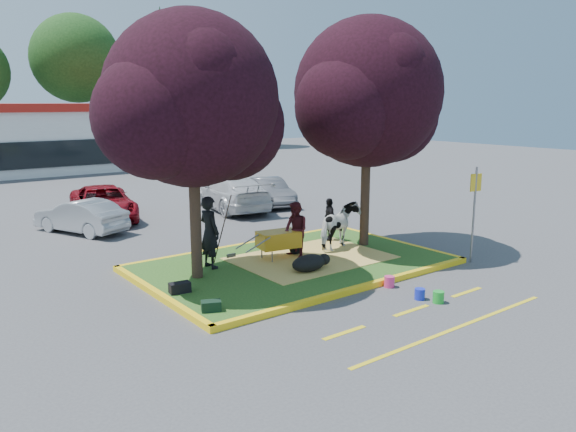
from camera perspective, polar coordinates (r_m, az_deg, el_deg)
ground at (r=15.66m, az=0.63°, el=-5.18°), size 90.00×90.00×0.00m
median_island at (r=15.64m, az=0.63°, el=-4.92°), size 8.00×5.00×0.15m
curb_near at (r=13.79m, az=7.28°, el=-7.30°), size 8.30×0.16×0.15m
curb_far at (r=17.67m, az=-4.52°, el=-3.02°), size 8.30×0.16×0.15m
curb_left at (r=13.64m, az=-13.16°, el=-7.73°), size 0.16×5.30×0.15m
curb_right at (r=18.34m, az=10.75°, el=-2.65°), size 0.16×5.30×0.15m
straw_bedding at (r=15.98m, az=2.33°, el=-4.27°), size 4.20×3.00×0.01m
tree_purple_left at (r=13.81m, az=-9.64°, el=10.77°), size 5.06×4.20×6.51m
tree_purple_right at (r=17.08m, az=8.20°, el=11.60°), size 5.30×4.40×6.82m
fire_lane_stripe_a at (r=11.43m, az=5.75°, el=-11.72°), size 1.10×0.12×0.01m
fire_lane_stripe_b at (r=12.79m, az=12.42°, el=-9.36°), size 1.10×0.12×0.01m
fire_lane_stripe_c at (r=14.30m, az=17.68°, el=-7.39°), size 1.10×0.12×0.01m
fire_lane_long at (r=12.11m, az=16.81°, el=-10.81°), size 6.00×0.10×0.01m
retail_building at (r=41.43m, az=-21.68°, el=7.60°), size 20.40×8.40×4.40m
treeline at (r=50.64m, az=-26.10°, el=14.04°), size 46.58×7.80×14.63m
cow at (r=16.89m, az=5.30°, el=-1.05°), size 1.79×1.28×1.38m
calf at (r=14.70m, az=2.13°, el=-4.80°), size 1.15×0.86×0.44m
handler at (r=15.00m, az=-7.98°, el=-1.64°), size 0.53×0.75×1.93m
visitor_a at (r=15.83m, az=0.79°, el=-1.45°), size 0.67×0.82×1.60m
visitor_b at (r=17.88m, az=4.20°, el=-0.34°), size 0.64×0.87×1.37m
wheelbarrow at (r=15.83m, az=-0.93°, el=-2.42°), size 2.08×0.87×0.78m
gear_bag_dark at (r=13.36m, az=-10.94°, el=-7.15°), size 0.51×0.33×0.24m
gear_bag_green at (r=12.14m, az=-7.82°, el=-9.04°), size 0.48×0.40×0.22m
sign_post at (r=16.55m, az=18.42°, el=1.22°), size 0.38×0.10×2.74m
bucket_green at (r=13.36m, az=15.03°, el=-7.96°), size 0.34×0.34×0.27m
bucket_pink at (r=14.18m, az=10.25°, el=-6.59°), size 0.32×0.32×0.28m
bucket_blue at (r=13.48m, az=13.24°, el=-7.72°), size 0.24×0.24×0.26m
car_silver at (r=20.89m, az=-20.32°, el=-0.01°), size 2.56×3.76×1.17m
car_red at (r=22.85m, az=-18.29°, el=1.23°), size 3.12×5.04×1.30m
car_white at (r=23.84m, az=-5.74°, el=2.32°), size 2.81×5.20×1.43m
car_grey at (r=24.91m, az=-1.92°, el=2.49°), size 2.09×3.82×1.19m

